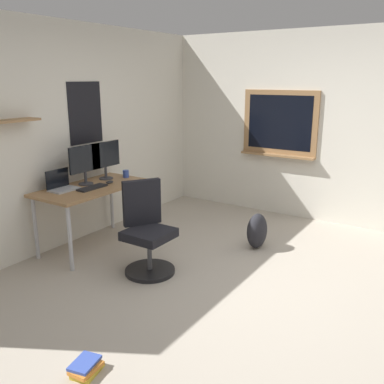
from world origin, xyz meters
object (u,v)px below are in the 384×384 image
Objects in this scene: monitor_secondary at (105,158)px; computer_mouse at (110,182)px; keyboard at (92,188)px; office_chair at (147,234)px; monitor_primary at (85,162)px; desk at (92,193)px; laptop at (61,185)px; backpack at (257,231)px; coffee_mug at (126,174)px; book_stack_on_floor at (86,368)px.

monitor_secondary reaches higher than computer_mouse.
computer_mouse reaches higher than keyboard.
office_chair is 1.23m from monitor_primary.
laptop is (-0.30, 0.16, 0.13)m from desk.
monitor_secondary is at bearing 63.79° from office_chair.
desk reaches higher than backpack.
coffee_mug is at bearing -3.56° from desk.
coffee_mug is 2.81m from book_stack_on_floor.
laptop is 0.88m from coffee_mug.
desk is 2.38m from book_stack_on_floor.
monitor_secondary is 1.25× the size of keyboard.
laptop is at bearing 151.90° from desk.
coffee_mug is 0.38× the size of book_stack_on_floor.
desk is 2.84× the size of monitor_primary.
monitor_primary reaches higher than keyboard.
monitor_primary is (0.19, 1.05, 0.61)m from office_chair.
monitor_primary is at bearing 73.34° from desk.
computer_mouse is 0.35m from coffee_mug.
backpack is (1.00, -1.75, -0.81)m from monitor_primary.
laptop is at bearing 154.55° from computer_mouse.
laptop is at bearing 126.36° from backpack.
keyboard is 3.56× the size of computer_mouse.
laptop reaches higher than coffee_mug.
book_stack_on_floor is at bearing -127.41° from laptop.
office_chair is at bearing -116.21° from monitor_secondary.
keyboard is 2.30m from book_stack_on_floor.
coffee_mug is (0.56, -0.03, 0.12)m from desk.
coffee_mug reaches higher than keyboard.
computer_mouse is at bearing -25.45° from laptop.
keyboard is at bearing -175.42° from coffee_mug.
desk is 5.39× the size of book_stack_on_floor.
coffee_mug is at bearing 106.35° from backpack.
office_chair is at bearing -82.75° from laptop.
desk is 12.66× the size of computer_mouse.
laptop is 2.98× the size of computer_mouse.
office_chair is 1.18m from laptop.
laptop is 0.57m from computer_mouse.
office_chair is 9.13× the size of computer_mouse.
laptop is at bearing 167.28° from coffee_mug.
monitor_secondary is 4.46× the size of computer_mouse.
laptop is at bearing 171.67° from monitor_primary.
laptop reaches higher than desk.
monitor_primary is 2.59m from book_stack_on_floor.
laptop is (-0.14, 1.10, 0.40)m from office_chair.
monitor_primary reaches higher than coffee_mug.
desk is 0.36m from laptop.
monitor_primary is 1.90× the size of book_stack_on_floor.
desk is 1.39× the size of office_chair.
book_stack_on_floor is (-1.49, -0.66, -0.37)m from office_chair.
laptop is 2.32m from backpack.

